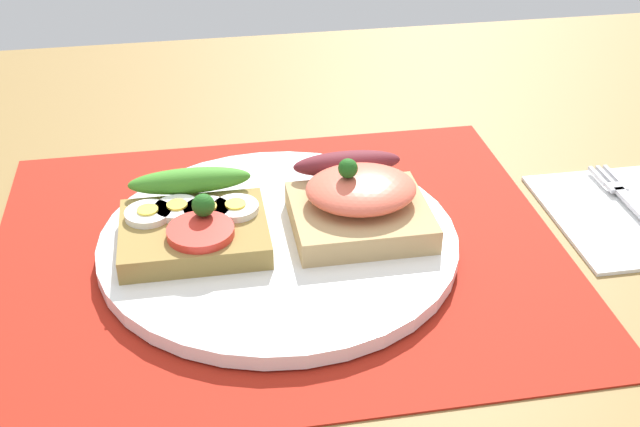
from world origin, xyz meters
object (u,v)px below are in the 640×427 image
object	(u,v)px
plate	(279,241)
sandwich_egg_tomato	(194,221)
sandwich_salmon	(359,200)
fork	(636,208)

from	to	relation	value
plate	sandwich_egg_tomato	world-z (taller)	sandwich_egg_tomato
sandwich_salmon	fork	xyz separation A→B (cm)	(21.60, -0.84, -2.48)
sandwich_salmon	fork	size ratio (longest dim) A/B	0.71
fork	plate	bearing A→B (deg)	179.87
fork	sandwich_egg_tomato	bearing A→B (deg)	178.60
plate	sandwich_salmon	bearing A→B (deg)	7.45
fork	sandwich_salmon	bearing A→B (deg)	177.78
sandwich_egg_tomato	fork	world-z (taller)	sandwich_egg_tomato
plate	fork	xyz separation A→B (cm)	(27.55, -0.06, -0.07)
sandwich_salmon	fork	world-z (taller)	sandwich_salmon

